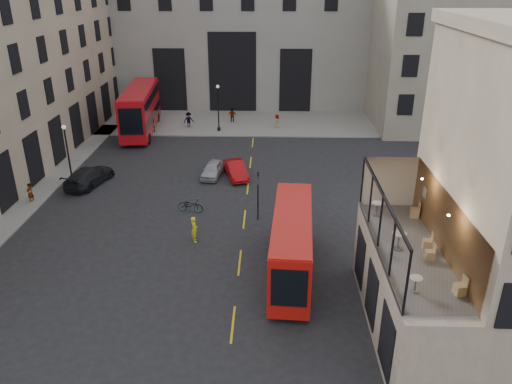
{
  "coord_description": "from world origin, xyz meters",
  "views": [
    {
      "loc": [
        -0.21,
        -20.82,
        16.75
      ],
      "look_at": [
        -1.09,
        10.23,
        3.0
      ],
      "focal_mm": 35.0,
      "sensor_mm": 36.0,
      "label": 1
    }
  ],
  "objects_px": {
    "pedestrian_e": "(30,193)",
    "traffic_light_far": "(125,125)",
    "bus_far": "(140,108)",
    "car_b": "(236,170)",
    "traffic_light_near": "(258,189)",
    "bicycle": "(190,205)",
    "cafe_table_near": "(416,282)",
    "street_lamp_b": "(218,111)",
    "cafe_chair_c": "(427,244)",
    "street_lamp_a": "(69,159)",
    "cyclist": "(194,229)",
    "car_c": "(89,176)",
    "pedestrian_c": "(232,116)",
    "pedestrian_d": "(277,122)",
    "pedestrian_b": "(189,120)",
    "cafe_chair_b": "(430,254)",
    "cafe_table_far": "(377,207)",
    "bus_near": "(292,242)",
    "cafe_table_mid": "(399,238)",
    "pedestrian_a": "(154,126)",
    "car_a": "(212,170)",
    "cafe_chair_a": "(460,289)"
  },
  "relations": [
    {
      "from": "pedestrian_b",
      "to": "pedestrian_e",
      "type": "relative_size",
      "value": 1.17
    },
    {
      "from": "car_a",
      "to": "car_c",
      "type": "bearing_deg",
      "value": -160.75
    },
    {
      "from": "traffic_light_far",
      "to": "cafe_chair_b",
      "type": "xyz_separation_m",
      "value": [
        22.24,
        -28.8,
        2.41
      ]
    },
    {
      "from": "cafe_chair_a",
      "to": "cafe_chair_c",
      "type": "xyz_separation_m",
      "value": [
        -0.27,
        3.71,
        0.0
      ]
    },
    {
      "from": "car_b",
      "to": "pedestrian_e",
      "type": "bearing_deg",
      "value": -176.41
    },
    {
      "from": "cafe_table_mid",
      "to": "traffic_light_near",
      "type": "bearing_deg",
      "value": 120.38
    },
    {
      "from": "street_lamp_a",
      "to": "car_a",
      "type": "height_order",
      "value": "street_lamp_a"
    },
    {
      "from": "cyclist",
      "to": "cafe_chair_b",
      "type": "bearing_deg",
      "value": -145.2
    },
    {
      "from": "street_lamp_a",
      "to": "street_lamp_b",
      "type": "bearing_deg",
      "value": 55.49
    },
    {
      "from": "cafe_chair_c",
      "to": "cafe_table_far",
      "type": "bearing_deg",
      "value": 116.61
    },
    {
      "from": "traffic_light_far",
      "to": "pedestrian_e",
      "type": "distance_m",
      "value": 14.21
    },
    {
      "from": "car_b",
      "to": "cafe_table_near",
      "type": "xyz_separation_m",
      "value": [
        9.05,
        -23.63,
        4.33
      ]
    },
    {
      "from": "pedestrian_a",
      "to": "cafe_table_near",
      "type": "height_order",
      "value": "cafe_table_near"
    },
    {
      "from": "car_c",
      "to": "pedestrian_c",
      "type": "height_order",
      "value": "pedestrian_c"
    },
    {
      "from": "bus_far",
      "to": "car_b",
      "type": "relative_size",
      "value": 2.95
    },
    {
      "from": "street_lamp_a",
      "to": "cyclist",
      "type": "distance_m",
      "value": 15.13
    },
    {
      "from": "car_c",
      "to": "cafe_table_far",
      "type": "distance_m",
      "value": 26.13
    },
    {
      "from": "cafe_chair_c",
      "to": "pedestrian_a",
      "type": "bearing_deg",
      "value": 122.09
    },
    {
      "from": "street_lamp_b",
      "to": "car_a",
      "type": "distance_m",
      "value": 13.78
    },
    {
      "from": "pedestrian_e",
      "to": "traffic_light_far",
      "type": "bearing_deg",
      "value": -176.96
    },
    {
      "from": "pedestrian_d",
      "to": "cafe_chair_b",
      "type": "xyz_separation_m",
      "value": [
        6.59,
        -36.13,
        4.0
      ]
    },
    {
      "from": "bus_far",
      "to": "cafe_table_near",
      "type": "bearing_deg",
      "value": -60.89
    },
    {
      "from": "street_lamp_a",
      "to": "bus_near",
      "type": "bearing_deg",
      "value": -35.86
    },
    {
      "from": "car_a",
      "to": "cafe_chair_c",
      "type": "height_order",
      "value": "cafe_chair_c"
    },
    {
      "from": "cafe_table_mid",
      "to": "street_lamp_a",
      "type": "bearing_deg",
      "value": 142.06
    },
    {
      "from": "car_a",
      "to": "car_c",
      "type": "height_order",
      "value": "car_c"
    },
    {
      "from": "bus_near",
      "to": "pedestrian_c",
      "type": "relative_size",
      "value": 5.48
    },
    {
      "from": "bicycle",
      "to": "bus_near",
      "type": "bearing_deg",
      "value": -125.19
    },
    {
      "from": "bus_far",
      "to": "pedestrian_c",
      "type": "relative_size",
      "value": 7.03
    },
    {
      "from": "pedestrian_a",
      "to": "pedestrian_b",
      "type": "height_order",
      "value": "pedestrian_b"
    },
    {
      "from": "cafe_table_far",
      "to": "cafe_chair_c",
      "type": "distance_m",
      "value": 3.9
    },
    {
      "from": "street_lamp_b",
      "to": "cafe_table_mid",
      "type": "bearing_deg",
      "value": -70.54
    },
    {
      "from": "street_lamp_b",
      "to": "pedestrian_d",
      "type": "height_order",
      "value": "street_lamp_b"
    },
    {
      "from": "pedestrian_e",
      "to": "pedestrian_a",
      "type": "bearing_deg",
      "value": -177.56
    },
    {
      "from": "cafe_table_far",
      "to": "cafe_chair_b",
      "type": "height_order",
      "value": "cafe_chair_b"
    },
    {
      "from": "cafe_table_mid",
      "to": "bus_near",
      "type": "bearing_deg",
      "value": 135.18
    },
    {
      "from": "pedestrian_b",
      "to": "cyclist",
      "type": "bearing_deg",
      "value": -101.28
    },
    {
      "from": "cafe_chair_b",
      "to": "bicycle",
      "type": "bearing_deg",
      "value": 133.71
    },
    {
      "from": "cafe_table_far",
      "to": "cafe_chair_b",
      "type": "bearing_deg",
      "value": -70.33
    },
    {
      "from": "cafe_chair_c",
      "to": "cafe_table_near",
      "type": "bearing_deg",
      "value": -113.13
    },
    {
      "from": "pedestrian_d",
      "to": "pedestrian_b",
      "type": "bearing_deg",
      "value": 75.3
    },
    {
      "from": "traffic_light_far",
      "to": "pedestrian_b",
      "type": "xyz_separation_m",
      "value": [
        5.39,
        7.18,
        -1.47
      ]
    },
    {
      "from": "street_lamp_b",
      "to": "cafe_chair_c",
      "type": "bearing_deg",
      "value": -68.4
    },
    {
      "from": "car_a",
      "to": "cafe_table_near",
      "type": "relative_size",
      "value": 5.65
    },
    {
      "from": "pedestrian_a",
      "to": "bus_far",
      "type": "bearing_deg",
      "value": 144.27
    },
    {
      "from": "car_b",
      "to": "street_lamp_b",
      "type": "bearing_deg",
      "value": 85.12
    },
    {
      "from": "traffic_light_near",
      "to": "car_b",
      "type": "relative_size",
      "value": 0.88
    },
    {
      "from": "bus_near",
      "to": "pedestrian_b",
      "type": "height_order",
      "value": "bus_near"
    },
    {
      "from": "cafe_table_near",
      "to": "cafe_table_far",
      "type": "relative_size",
      "value": 0.87
    },
    {
      "from": "traffic_light_near",
      "to": "bicycle",
      "type": "xyz_separation_m",
      "value": [
        -5.15,
        1.21,
        -1.91
      ]
    }
  ]
}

